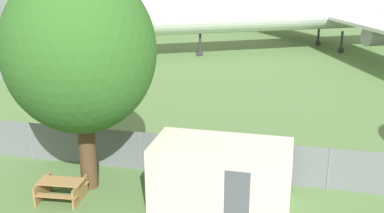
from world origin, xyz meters
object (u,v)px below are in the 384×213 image
(portable_cabin, at_px, (221,175))
(picnic_bench_near_cabin, at_px, (61,188))
(airplane, at_px, (320,11))
(tree_left_of_cabin, at_px, (80,51))

(portable_cabin, bearing_deg, picnic_bench_near_cabin, -170.07)
(airplane, relative_size, portable_cabin, 8.52)
(tree_left_of_cabin, bearing_deg, airplane, 73.83)
(picnic_bench_near_cabin, bearing_deg, portable_cabin, 10.02)
(portable_cabin, bearing_deg, tree_left_of_cabin, 177.75)
(portable_cabin, height_order, picnic_bench_near_cabin, portable_cabin)
(airplane, xyz_separation_m, tree_left_of_cabin, (-9.58, -33.03, 1.44))
(picnic_bench_near_cabin, distance_m, tree_left_of_cabin, 5.06)
(tree_left_of_cabin, bearing_deg, portable_cabin, -2.15)
(picnic_bench_near_cabin, relative_size, tree_left_of_cabin, 0.21)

